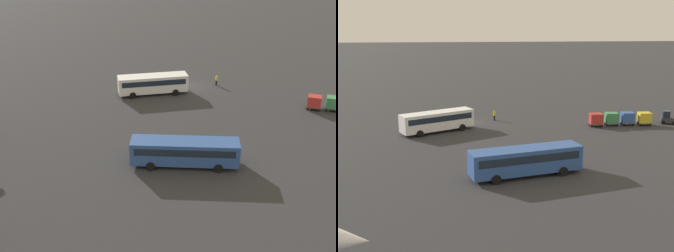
% 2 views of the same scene
% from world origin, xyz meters
% --- Properties ---
extents(ground_plane, '(600.00, 600.00, 0.00)m').
position_xyz_m(ground_plane, '(0.00, 0.00, 0.00)').
color(ground_plane, '#2D2D30').
extents(shuttle_bus_near, '(11.00, 7.47, 3.06)m').
position_xyz_m(shuttle_bus_near, '(5.37, 5.12, 1.84)').
color(shuttle_bus_near, white).
rests_on(shuttle_bus_near, ground).
extents(shuttle_bus_far, '(12.39, 5.35, 3.06)m').
position_xyz_m(shuttle_bus_far, '(-4.81, 24.96, 1.85)').
color(shuttle_bus_far, '#2D5199').
rests_on(shuttle_bus_far, ground).
extents(baggage_tug, '(2.68, 2.24, 2.10)m').
position_xyz_m(baggage_tug, '(-31.29, 3.95, 0.94)').
color(baggage_tug, '#333338').
rests_on(baggage_tug, ground).
extents(worker_person, '(0.38, 0.38, 1.74)m').
position_xyz_m(worker_person, '(-3.68, -1.52, 0.87)').
color(worker_person, '#1E1E2D').
rests_on(worker_person, ground).
extents(cargo_cart_yellow, '(2.10, 1.81, 2.06)m').
position_xyz_m(cargo_cart_yellow, '(-27.10, 4.54, 1.19)').
color(cargo_cart_yellow, '#38383D').
rests_on(cargo_cart_yellow, ground).
extents(cargo_cart_blue, '(2.10, 1.81, 2.06)m').
position_xyz_m(cargo_cart_blue, '(-24.46, 4.17, 1.19)').
color(cargo_cart_blue, '#38383D').
rests_on(cargo_cart_blue, ground).
extents(cargo_cart_green, '(2.10, 1.81, 2.06)m').
position_xyz_m(cargo_cart_green, '(-21.83, 4.14, 1.19)').
color(cargo_cart_green, '#38383D').
rests_on(cargo_cart_green, ground).
extents(cargo_cart_red, '(2.10, 1.81, 2.06)m').
position_xyz_m(cargo_cart_red, '(-19.20, 4.46, 1.19)').
color(cargo_cart_red, '#38383D').
rests_on(cargo_cart_red, ground).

